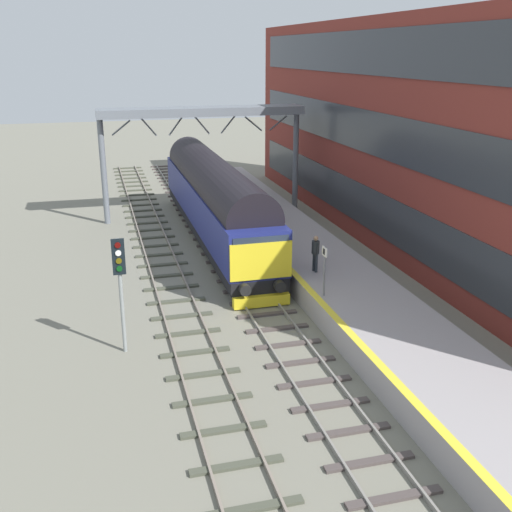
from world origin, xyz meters
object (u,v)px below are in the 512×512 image
Objects in this scene: diesel_locomotive at (214,197)px; waiting_passenger at (315,250)px; signal_post_near at (120,279)px; platform_number_sign at (325,264)px.

waiting_passenger is at bearing -73.25° from diesel_locomotive.
waiting_passenger is (8.49, 3.58, -0.78)m from signal_post_near.
diesel_locomotive is 11.91m from platform_number_sign.
diesel_locomotive is 9.39m from waiting_passenger.
platform_number_sign is at bearing 6.03° from signal_post_near.
diesel_locomotive is 12.28× the size of waiting_passenger.
signal_post_near is 2.58× the size of waiting_passenger.
platform_number_sign is (7.85, 0.83, -0.43)m from signal_post_near.
signal_post_near reaches higher than platform_number_sign.
waiting_passenger is (2.70, -8.98, -0.50)m from diesel_locomotive.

